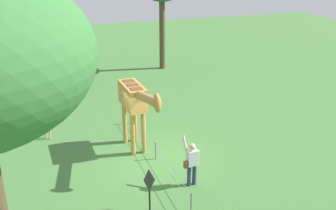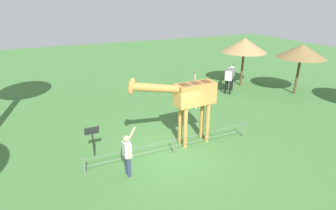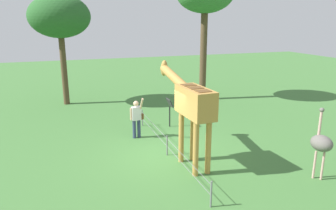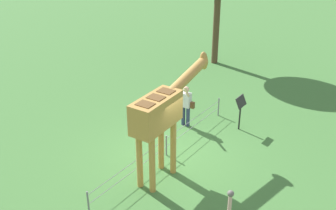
{
  "view_description": "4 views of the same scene",
  "coord_description": "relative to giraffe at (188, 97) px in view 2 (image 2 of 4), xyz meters",
  "views": [
    {
      "loc": [
        12.37,
        -3.78,
        7.48
      ],
      "look_at": [
        -0.02,
        0.64,
        2.17
      ],
      "focal_mm": 40.98,
      "sensor_mm": 36.0,
      "label": 1
    },
    {
      "loc": [
        4.03,
        8.57,
        5.89
      ],
      "look_at": [
        0.13,
        -0.15,
        2.05
      ],
      "focal_mm": 28.46,
      "sensor_mm": 36.0,
      "label": 2
    },
    {
      "loc": [
        -10.08,
        3.63,
        4.78
      ],
      "look_at": [
        0.89,
        -0.21,
        1.63
      ],
      "focal_mm": 33.93,
      "sensor_mm": 36.0,
      "label": 3
    },
    {
      "loc": [
        -8.9,
        -6.31,
        7.23
      ],
      "look_at": [
        0.66,
        0.54,
        1.47
      ],
      "focal_mm": 42.18,
      "sensor_mm": 36.0,
      "label": 4
    }
  ],
  "objects": [
    {
      "name": "zebra",
      "position": [
        -5.82,
        -4.99,
        -0.98
      ],
      "size": [
        1.51,
        1.47,
        1.66
      ],
      "color": "black",
      "rests_on": "ground_plane"
    },
    {
      "name": "wire_fence",
      "position": [
        0.89,
        0.51,
        -1.74
      ],
      "size": [
        7.05,
        0.05,
        0.75
      ],
      "color": "slate",
      "rests_on": "ground_plane"
    },
    {
      "name": "giraffe",
      "position": [
        0.0,
        0.0,
        0.0
      ],
      "size": [
        3.78,
        0.78,
        3.29
      ],
      "color": "#BC8942",
      "rests_on": "ground_plane"
    },
    {
      "name": "info_sign",
      "position": [
        3.87,
        -0.65,
        -1.19
      ],
      "size": [
        0.56,
        0.21,
        1.32
      ],
      "color": "black",
      "rests_on": "ground_plane"
    },
    {
      "name": "ground_plane",
      "position": [
        0.89,
        0.38,
        -2.14
      ],
      "size": [
        60.0,
        60.0,
        0.0
      ],
      "primitive_type": "plane",
      "color": "#427538"
    },
    {
      "name": "ostrich",
      "position": [
        -2.32,
        -3.29,
        -0.97
      ],
      "size": [
        0.7,
        0.56,
        2.25
      ],
      "color": "#CC9E93",
      "rests_on": "ground_plane"
    },
    {
      "name": "visitor",
      "position": [
        2.97,
        1.11,
        -1.24
      ],
      "size": [
        0.55,
        0.58,
        1.77
      ],
      "color": "navy",
      "rests_on": "ground_plane"
    },
    {
      "name": "shade_hut_near",
      "position": [
        -9.58,
        -2.89,
        0.67
      ],
      "size": [
        2.97,
        2.97,
        3.24
      ],
      "color": "brown",
      "rests_on": "ground_plane"
    },
    {
      "name": "shade_hut_far",
      "position": [
        -7.5,
        -5.86,
        0.74
      ],
      "size": [
        3.11,
        3.11,
        3.37
      ],
      "color": "brown",
      "rests_on": "ground_plane"
    }
  ]
}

